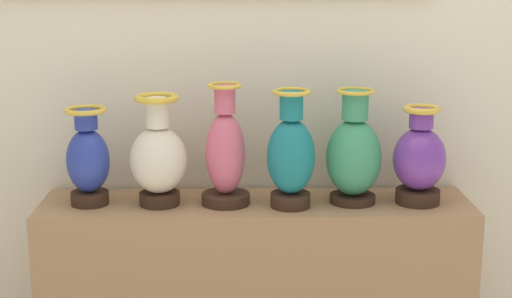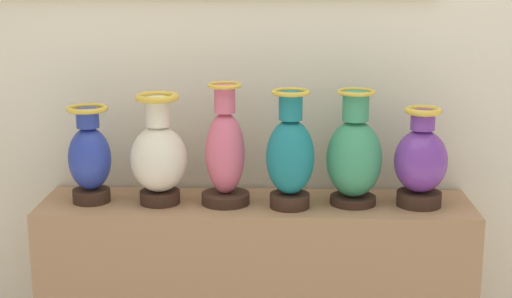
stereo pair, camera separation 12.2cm
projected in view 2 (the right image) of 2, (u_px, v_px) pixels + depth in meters
name	position (u px, v px, depth m)	size (l,w,h in m)	color
vase_cobalt	(90.00, 158.00, 2.47)	(0.14, 0.14, 0.31)	#382319
vase_ivory	(159.00, 156.00, 2.46)	(0.18, 0.18, 0.35)	#382319
vase_rose	(225.00, 155.00, 2.45)	(0.15, 0.15, 0.39)	#382319
vase_teal	(290.00, 156.00, 2.41)	(0.15, 0.15, 0.37)	#382319
vase_jade	(354.00, 156.00, 2.45)	(0.18, 0.18, 0.37)	#382319
vase_violet	(421.00, 162.00, 2.44)	(0.17, 0.17, 0.32)	#382319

